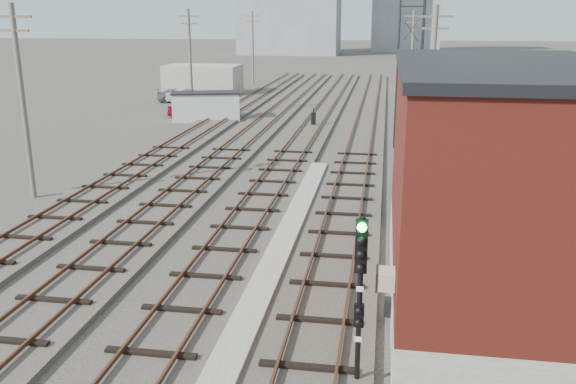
% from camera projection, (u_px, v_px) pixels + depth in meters
% --- Properties ---
extents(ground, '(320.00, 320.00, 0.00)m').
position_uv_depth(ground, '(347.00, 97.00, 65.49)').
color(ground, '#282621').
rests_on(ground, ground).
extents(track_right, '(3.20, 90.00, 0.39)m').
position_uv_depth(track_right, '(363.00, 132.00, 45.16)').
color(track_right, '#332D28').
rests_on(track_right, ground).
extents(track_mid_right, '(3.20, 90.00, 0.39)m').
position_uv_depth(track_mid_right, '(309.00, 131.00, 45.77)').
color(track_mid_right, '#332D28').
rests_on(track_mid_right, ground).
extents(track_mid_left, '(3.20, 90.00, 0.39)m').
position_uv_depth(track_mid_left, '(257.00, 129.00, 46.38)').
color(track_mid_left, '#332D28').
rests_on(track_mid_left, ground).
extents(track_left, '(3.20, 90.00, 0.39)m').
position_uv_depth(track_left, '(206.00, 128.00, 46.98)').
color(track_left, '#332D28').
rests_on(track_left, ground).
extents(platform_curb, '(0.90, 28.00, 0.26)m').
position_uv_depth(platform_curb, '(277.00, 258.00, 21.75)').
color(platform_curb, gray).
rests_on(platform_curb, ground).
extents(brick_building, '(6.54, 12.20, 7.22)m').
position_uv_depth(brick_building, '(500.00, 187.00, 17.82)').
color(brick_building, gray).
rests_on(brick_building, ground).
extents(lattice_tower, '(1.60, 1.60, 15.00)m').
position_uv_depth(lattice_tower, '(411.00, 31.00, 38.85)').
color(lattice_tower, black).
rests_on(lattice_tower, ground).
extents(utility_pole_left_a, '(1.80, 0.24, 9.00)m').
position_uv_depth(utility_pole_left_a, '(22.00, 98.00, 28.11)').
color(utility_pole_left_a, '#595147').
rests_on(utility_pole_left_a, ground).
extents(utility_pole_left_b, '(1.80, 0.24, 9.00)m').
position_uv_depth(utility_pole_left_b, '(190.00, 60.00, 51.82)').
color(utility_pole_left_b, '#595147').
rests_on(utility_pole_left_b, ground).
extents(utility_pole_left_c, '(1.80, 0.24, 9.00)m').
position_uv_depth(utility_pole_left_c, '(253.00, 46.00, 75.53)').
color(utility_pole_left_c, '#595147').
rests_on(utility_pole_left_c, ground).
extents(utility_pole_right_a, '(1.80, 0.24, 9.00)m').
position_uv_depth(utility_pole_right_a, '(432.00, 86.00, 32.82)').
color(utility_pole_right_a, '#595147').
rests_on(utility_pole_right_a, ground).
extents(utility_pole_right_b, '(1.80, 0.24, 9.00)m').
position_uv_depth(utility_pole_right_b, '(412.00, 53.00, 61.27)').
color(utility_pole_right_b, '#595147').
rests_on(utility_pole_right_b, ground).
extents(shed_left, '(8.00, 5.00, 3.20)m').
position_uv_depth(shed_left, '(203.00, 80.00, 67.47)').
color(shed_left, gray).
rests_on(shed_left, ground).
extents(shed_right, '(6.00, 6.00, 4.00)m').
position_uv_depth(shed_right, '(428.00, 71.00, 73.05)').
color(shed_right, gray).
rests_on(shed_right, ground).
extents(signal_mast, '(0.40, 0.42, 4.23)m').
position_uv_depth(signal_mast, '(360.00, 289.00, 13.73)').
color(signal_mast, gray).
rests_on(signal_mast, ground).
extents(switch_stand, '(0.42, 0.42, 1.38)m').
position_uv_depth(switch_stand, '(313.00, 119.00, 47.80)').
color(switch_stand, black).
rests_on(switch_stand, ground).
extents(site_trailer, '(6.10, 3.86, 2.38)m').
position_uv_depth(site_trailer, '(206.00, 106.00, 50.67)').
color(site_trailer, silver).
rests_on(site_trailer, ground).
extents(car_red, '(4.01, 2.52, 1.27)m').
position_uv_depth(car_red, '(189.00, 109.00, 52.75)').
color(car_red, maroon).
rests_on(car_red, ground).
extents(car_silver, '(4.24, 1.49, 1.40)m').
position_uv_depth(car_silver, '(188.00, 96.00, 60.90)').
color(car_silver, '#96989D').
rests_on(car_silver, ground).
extents(car_grey, '(4.77, 3.27, 1.28)m').
position_uv_depth(car_grey, '(178.00, 95.00, 61.88)').
color(car_grey, slate).
rests_on(car_grey, ground).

